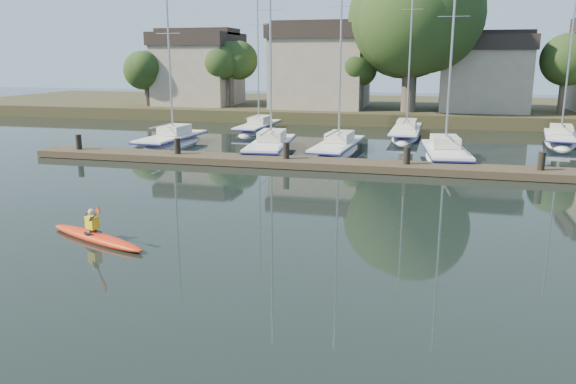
% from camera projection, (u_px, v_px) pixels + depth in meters
% --- Properties ---
extents(ground, '(160.00, 160.00, 0.00)m').
position_uv_depth(ground, '(261.00, 267.00, 14.66)').
color(ground, black).
rests_on(ground, ground).
extents(kayak, '(4.13, 2.09, 1.35)m').
position_uv_depth(kayak, '(96.00, 235.00, 16.78)').
color(kayak, '#D83F10').
rests_on(kayak, ground).
extents(dock, '(34.00, 2.00, 1.80)m').
position_uv_depth(dock, '(345.00, 165.00, 27.79)').
color(dock, '#473C28').
rests_on(dock, ground).
extents(sailboat_0, '(2.48, 7.62, 11.94)m').
position_uv_depth(sailboat_0, '(172.00, 148.00, 35.57)').
color(sailboat_0, white).
rests_on(sailboat_0, ground).
extents(sailboat_1, '(2.96, 8.60, 13.78)m').
position_uv_depth(sailboat_1, '(271.00, 155.00, 32.96)').
color(sailboat_1, white).
rests_on(sailboat_1, ground).
extents(sailboat_2, '(2.48, 8.57, 14.01)m').
position_uv_depth(sailboat_2, '(338.00, 155.00, 32.79)').
color(sailboat_2, white).
rests_on(sailboat_2, ground).
extents(sailboat_3, '(2.95, 8.21, 12.95)m').
position_uv_depth(sailboat_3, '(445.00, 163.00, 30.45)').
color(sailboat_3, white).
rests_on(sailboat_3, ground).
extents(sailboat_5, '(1.98, 8.07, 13.32)m').
position_uv_depth(sailboat_5, '(258.00, 133.00, 42.52)').
color(sailboat_5, white).
rests_on(sailboat_5, ground).
extents(sailboat_6, '(2.05, 9.26, 14.68)m').
position_uv_depth(sailboat_6, '(406.00, 139.00, 39.55)').
color(sailboat_6, white).
rests_on(sailboat_6, ground).
extents(sailboat_7, '(3.04, 7.69, 12.07)m').
position_uv_depth(sailboat_7, '(560.00, 146.00, 36.46)').
color(sailboat_7, white).
rests_on(sailboat_7, ground).
extents(shore, '(90.00, 25.25, 12.75)m').
position_uv_depth(shore, '(407.00, 82.00, 51.46)').
color(shore, '#30381C').
rests_on(shore, ground).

